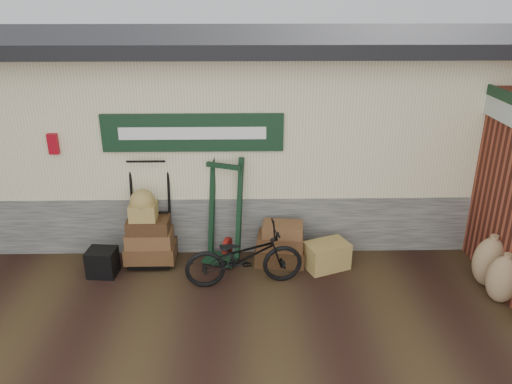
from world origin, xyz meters
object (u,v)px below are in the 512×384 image
black_trunk (102,262)px  bicycle (244,253)px  suitcase_stack (280,243)px  porter_trolley (149,204)px  wicker_hamper (327,255)px  green_barrow (224,210)px

black_trunk → bicycle: 2.08m
suitcase_stack → bicycle: bicycle is taller
porter_trolley → suitcase_stack: (1.94, -0.20, -0.56)m
porter_trolley → suitcase_stack: 2.03m
wicker_hamper → bicycle: size_ratio=0.38×
green_barrow → suitcase_stack: green_barrow is taller
green_barrow → bicycle: size_ratio=0.97×
suitcase_stack → bicycle: bearing=-133.3°
porter_trolley → wicker_hamper: (2.62, -0.37, -0.69)m
black_trunk → green_barrow: bearing=14.6°
porter_trolley → bicycle: bearing=-29.0°
porter_trolley → bicycle: porter_trolley is taller
porter_trolley → green_barrow: 1.11m
green_barrow → wicker_hamper: bearing=9.6°
green_barrow → black_trunk: bearing=-143.7°
green_barrow → wicker_hamper: 1.66m
suitcase_stack → wicker_hamper: suitcase_stack is taller
green_barrow → wicker_hamper: (1.51, -0.33, -0.60)m
suitcase_stack → black_trunk: 2.61m
wicker_hamper → black_trunk: (-3.27, -0.13, -0.00)m
green_barrow → wicker_hamper: size_ratio=2.59×
suitcase_stack → green_barrow: bearing=169.3°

